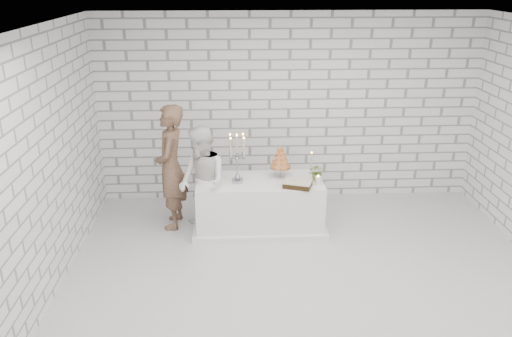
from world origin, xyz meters
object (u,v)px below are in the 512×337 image
at_px(groom, 171,167).
at_px(candelabra, 237,158).
at_px(cake_table, 260,204).
at_px(bride, 202,182).
at_px(croquembouche, 280,161).

bearing_deg(groom, candelabra, 80.21).
bearing_deg(groom, cake_table, 85.28).
bearing_deg(candelabra, cake_table, 8.75).
relative_size(groom, bride, 1.16).
bearing_deg(groom, croquembouche, 91.11).
bearing_deg(cake_table, croquembouche, 22.23).
xyz_separation_m(cake_table, candelabra, (-0.32, -0.05, 0.73)).
xyz_separation_m(bride, candelabra, (0.49, 0.07, 0.32)).
distance_m(candelabra, croquembouche, 0.66).
bearing_deg(croquembouche, cake_table, -157.77).
distance_m(cake_table, groom, 1.38).
height_order(candelabra, croquembouche, candelabra).
bearing_deg(candelabra, groom, 168.22).
relative_size(cake_table, bride, 1.14).
relative_size(candelabra, croquembouche, 1.50).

